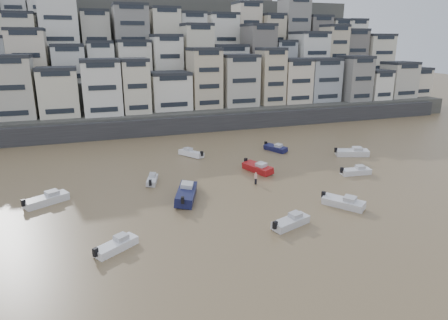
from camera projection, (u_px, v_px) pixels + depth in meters
name	position (u px, v px, depth m)	size (l,w,h in m)	color
harbor_wall	(173.00, 126.00, 85.28)	(140.00, 3.00, 3.50)	#38383A
hillside	(158.00, 62.00, 119.53)	(141.04, 66.00, 50.00)	#4C4C47
boat_a	(291.00, 220.00, 42.71)	(5.11, 1.67, 1.39)	silver
boat_b	(344.00, 201.00, 47.68)	(5.40, 1.77, 1.47)	silver
boat_c	(186.00, 192.00, 49.94)	(7.31, 2.39, 1.99)	#14173F
boat_d	(356.00, 170.00, 59.33)	(4.95, 1.62, 1.35)	silver
boat_e	(258.00, 167.00, 60.52)	(5.94, 1.94, 1.62)	#A01316
boat_f	(152.00, 179.00, 55.83)	(4.30, 1.41, 1.17)	silver
boat_g	(352.00, 151.00, 68.83)	(6.08, 1.99, 1.66)	silver
boat_h	(191.00, 152.00, 68.73)	(5.18, 1.70, 1.41)	white
boat_i	(276.00, 147.00, 71.92)	(5.05, 1.65, 1.38)	#151642
boat_j	(116.00, 244.00, 37.83)	(4.82, 1.58, 1.31)	white
boat_k	(46.00, 198.00, 48.59)	(5.70, 1.86, 1.55)	silver
person_pink	(256.00, 178.00, 55.27)	(0.44, 0.44, 1.74)	#D8A698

